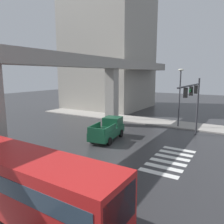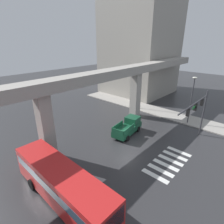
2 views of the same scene
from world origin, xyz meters
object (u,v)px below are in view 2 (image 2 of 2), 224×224
pickup_truck (128,127)px  traffic_signal_mast (198,109)px  city_bus (62,183)px  street_lamp_near_corner (192,95)px  street_lamp_mid_block (138,85)px

pickup_truck → traffic_signal_mast: (3.61, -7.45, 3.56)m
city_bus → street_lamp_near_corner: street_lamp_near_corner is taller
city_bus → street_lamp_mid_block: size_ratio=1.49×
city_bus → street_lamp_near_corner: bearing=-5.0°
pickup_truck → street_lamp_mid_block: bearing=27.8°
pickup_truck → traffic_signal_mast: traffic_signal_mast is taller
traffic_signal_mast → pickup_truck: bearing=115.8°
pickup_truck → street_lamp_near_corner: 10.65m
street_lamp_mid_block → traffic_signal_mast: bearing=-113.2°
street_lamp_near_corner → pickup_truck: bearing=151.0°
street_lamp_mid_block → pickup_truck: bearing=-152.2°
pickup_truck → street_lamp_mid_block: size_ratio=0.73×
pickup_truck → city_bus: bearing=-166.5°
traffic_signal_mast → street_lamp_near_corner: 5.79m
street_lamp_near_corner → street_lamp_mid_block: same height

